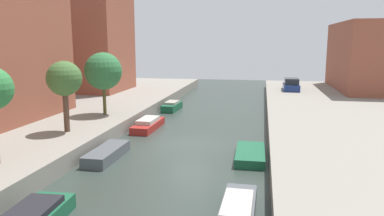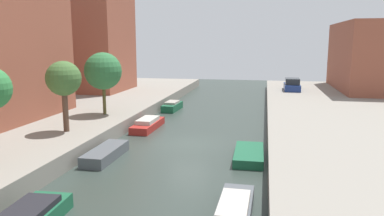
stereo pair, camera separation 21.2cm
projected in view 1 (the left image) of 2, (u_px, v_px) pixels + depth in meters
ground_plane at (190, 144)px, 23.94m from camera, size 84.00×84.00×0.00m
low_block_right at (383, 56)px, 42.55m from camera, size 10.00×14.56×7.74m
street_tree_2 at (64, 79)px, 22.51m from camera, size 2.13×2.13×4.38m
street_tree_3 at (103, 71)px, 27.98m from camera, size 2.83×2.83×4.75m
parked_car at (291, 85)px, 42.68m from camera, size 1.79×4.07×1.42m
moored_boat_left_2 at (107, 154)px, 20.82m from camera, size 1.32×3.93×0.61m
moored_boat_left_3 at (148, 124)px, 28.00m from camera, size 1.45×4.42×0.83m
moored_boat_left_4 at (172, 106)px, 35.71m from camera, size 1.38×3.48×0.87m
moored_boat_right_1 at (237, 212)px, 13.54m from camera, size 1.32×4.39×0.84m
moored_boat_right_2 at (250, 154)px, 20.86m from camera, size 1.65×3.89×0.49m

